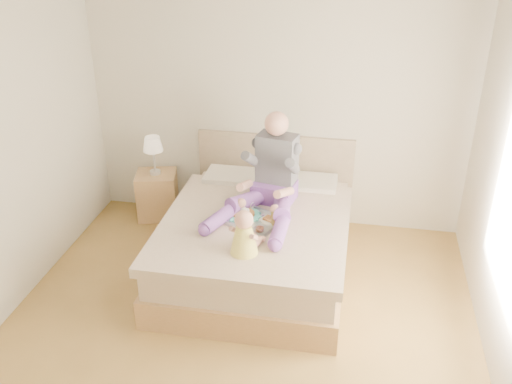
% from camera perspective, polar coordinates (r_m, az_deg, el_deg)
% --- Properties ---
extents(room, '(4.02, 4.22, 2.71)m').
position_cam_1_polar(room, '(4.02, -1.35, 1.78)').
color(room, brown).
rests_on(room, ground).
extents(bed, '(1.70, 2.18, 1.00)m').
position_cam_1_polar(bed, '(5.53, 0.26, -4.62)').
color(bed, '#977246').
rests_on(bed, ground).
extents(nightstand, '(0.51, 0.48, 0.53)m').
position_cam_1_polar(nightstand, '(6.52, -9.83, -0.30)').
color(nightstand, '#977246').
rests_on(nightstand, ground).
extents(lamp, '(0.21, 0.21, 0.43)m').
position_cam_1_polar(lamp, '(6.27, -10.27, 4.54)').
color(lamp, silver).
rests_on(lamp, nightstand).
extents(adult, '(0.80, 1.17, 0.92)m').
position_cam_1_polar(adult, '(5.36, 1.37, 1.16)').
color(adult, '#63388E').
rests_on(adult, bed).
extents(tray, '(0.63, 0.58, 0.15)m').
position_cam_1_polar(tray, '(5.21, -0.31, -2.58)').
color(tray, silver).
rests_on(tray, bed).
extents(baby, '(0.29, 0.35, 0.39)m').
position_cam_1_polar(baby, '(4.71, -1.14, -4.37)').
color(baby, '#E8D949').
rests_on(baby, bed).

